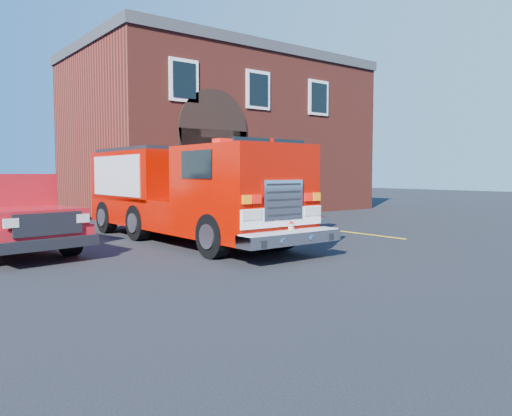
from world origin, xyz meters
TOP-DOWN VIEW (x-y plane):
  - ground at (0.00, 0.00)m, footprint 100.00×100.00m
  - parking_stripe_near at (6.50, 1.00)m, footprint 0.12×3.00m
  - parking_stripe_mid at (6.50, 4.00)m, footprint 0.12×3.00m
  - parking_stripe_far at (6.50, 7.00)m, footprint 0.12×3.00m
  - fire_station at (8.99, 13.98)m, footprint 15.20×10.20m
  - fire_engine at (0.85, 3.43)m, footprint 2.79×9.53m
  - secondary_truck at (4.40, 5.91)m, footprint 2.59×7.66m

SIDE VIEW (x-z plane):
  - ground at x=0.00m, z-range 0.00..0.00m
  - parking_stripe_near at x=6.50m, z-range 0.00..0.01m
  - parking_stripe_mid at x=6.50m, z-range 0.00..0.01m
  - parking_stripe_far at x=6.50m, z-range 0.00..0.01m
  - secondary_truck at x=4.40m, z-range 0.11..2.57m
  - fire_engine at x=0.85m, z-range 0.05..2.98m
  - fire_station at x=8.99m, z-range 0.03..8.48m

